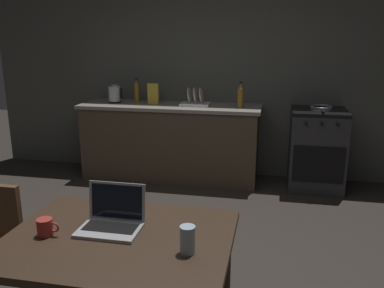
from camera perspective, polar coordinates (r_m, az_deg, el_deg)
ground_plane at (r=3.14m, az=-4.29°, el=-18.22°), size 12.00×12.00×0.00m
back_wall at (r=5.06m, az=6.59°, el=10.28°), size 6.40×0.10×2.62m
kitchen_counter at (r=4.99m, az=-3.00°, el=0.36°), size 2.16×0.64×0.92m
stove_oven at (r=4.87m, az=17.00°, el=-0.70°), size 0.60×0.62×0.92m
dining_table at (r=2.20m, az=-10.20°, el=-14.25°), size 1.16×0.88×0.72m
laptop at (r=2.24m, az=-11.13°, el=-10.43°), size 0.32×0.25×0.23m
electric_kettle at (r=5.10m, az=-10.76°, el=6.85°), size 0.17×0.15×0.22m
bottle at (r=4.69m, az=6.77°, el=6.76°), size 0.07×0.07×0.30m
frying_pan at (r=4.74m, az=17.61°, el=4.83°), size 0.24×0.41×0.05m
coffee_mug at (r=2.26m, az=-19.81°, el=-10.89°), size 0.12×0.08×0.09m
drinking_glass at (r=1.96m, az=-0.63°, el=-13.23°), size 0.07×0.07×0.14m
cereal_box at (r=4.96m, az=-5.44°, el=7.02°), size 0.13×0.05×0.24m
dish_rack at (r=4.82m, az=0.48°, el=5.97°), size 0.34×0.26×0.21m
bottle_b at (r=5.08m, az=-7.73°, el=7.35°), size 0.07×0.07×0.29m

